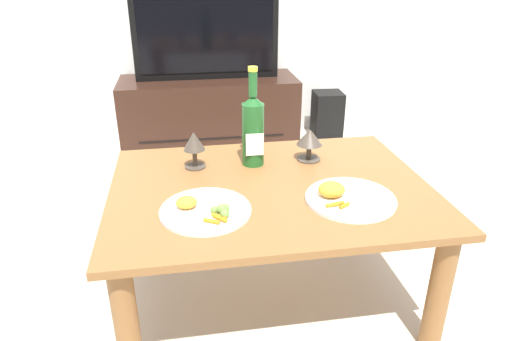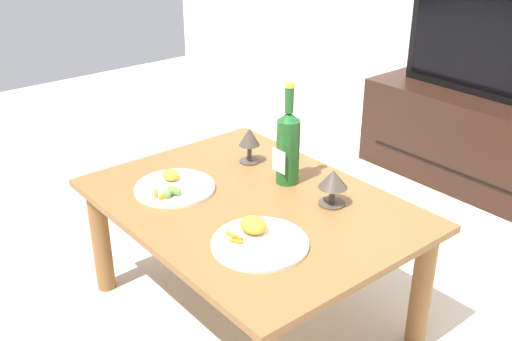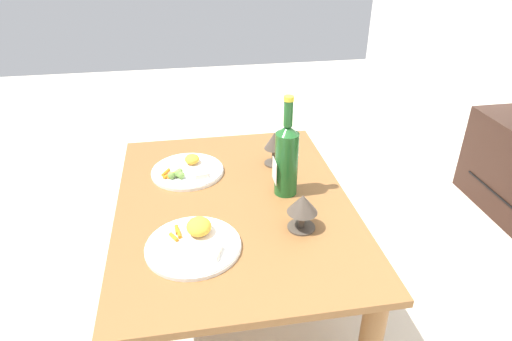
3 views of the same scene
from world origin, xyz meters
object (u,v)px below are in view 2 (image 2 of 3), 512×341
(dining_table, at_px, (251,221))
(dinner_plate_right, at_px, (259,240))
(tv_stand, at_px, (474,140))
(goblet_left, at_px, (249,139))
(goblet_right, at_px, (333,181))
(tv_screen, at_px, (491,38))
(wine_bottle, at_px, (288,144))
(dinner_plate_left, at_px, (175,187))

(dining_table, relative_size, dinner_plate_right, 3.74)
(tv_stand, distance_m, dinner_plate_right, 1.75)
(dining_table, bearing_deg, tv_stand, 93.92)
(goblet_left, xyz_separation_m, goblet_right, (0.43, 0.00, -0.01))
(dinner_plate_right, bearing_deg, goblet_right, 96.00)
(tv_screen, height_order, wine_bottle, tv_screen)
(tv_stand, height_order, goblet_left, goblet_left)
(tv_screen, xyz_separation_m, goblet_left, (-0.14, -1.36, -0.20))
(tv_stand, relative_size, goblet_right, 9.15)
(dining_table, height_order, wine_bottle, wine_bottle)
(goblet_left, distance_m, goblet_right, 0.43)
(goblet_right, distance_m, dinner_plate_left, 0.55)
(goblet_left, xyz_separation_m, dinner_plate_right, (0.47, -0.34, -0.08))
(goblet_right, bearing_deg, dinner_plate_right, -84.00)
(tv_stand, height_order, goblet_right, goblet_right)
(goblet_right, distance_m, dinner_plate_right, 0.35)
(dinner_plate_left, bearing_deg, tv_screen, 85.84)
(dining_table, xyz_separation_m, goblet_right, (0.19, 0.19, 0.16))
(goblet_right, bearing_deg, dining_table, -133.95)
(wine_bottle, distance_m, goblet_right, 0.23)
(dinner_plate_left, distance_m, dinner_plate_right, 0.45)
(goblet_left, xyz_separation_m, dinner_plate_left, (0.02, -0.35, -0.08))
(dining_table, relative_size, dinner_plate_left, 3.87)
(tv_stand, xyz_separation_m, dinner_plate_left, (-0.12, -1.71, 0.24))
(dining_table, bearing_deg, goblet_left, 141.84)
(goblet_left, relative_size, dinner_plate_left, 0.49)
(tv_stand, bearing_deg, dinner_plate_left, -94.16)
(tv_screen, relative_size, wine_bottle, 2.46)
(tv_stand, bearing_deg, goblet_left, -95.89)
(tv_screen, distance_m, dinner_plate_right, 1.76)
(dinner_plate_right, bearing_deg, tv_screen, 100.98)
(dining_table, bearing_deg, goblet_right, 46.05)
(dining_table, xyz_separation_m, dinner_plate_left, (-0.23, -0.15, 0.09))
(tv_screen, relative_size, goblet_right, 7.26)
(dining_table, relative_size, wine_bottle, 2.95)
(goblet_right, xyz_separation_m, dinner_plate_left, (-0.42, -0.35, -0.07))
(goblet_right, relative_size, dinner_plate_right, 0.43)
(tv_stand, bearing_deg, wine_bottle, -86.78)
(tv_screen, xyz_separation_m, dinner_plate_right, (0.33, -1.70, -0.28))
(wine_bottle, distance_m, dinner_plate_right, 0.44)
(tv_screen, height_order, goblet_right, tv_screen)
(goblet_left, height_order, goblet_right, goblet_left)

